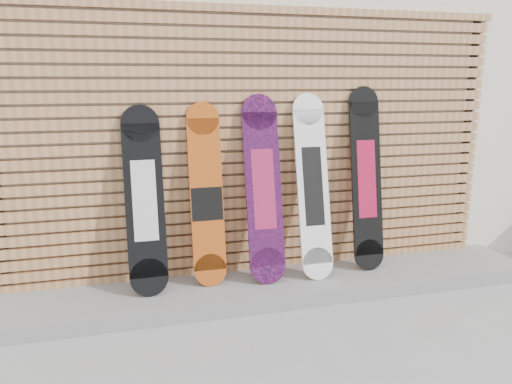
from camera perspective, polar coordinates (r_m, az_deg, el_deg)
ground at (r=3.68m, az=6.89°, el=-15.37°), size 80.00×80.00×0.00m
building at (r=6.73m, az=-0.08°, el=13.33°), size 12.00×5.00×3.60m
concrete_step at (r=4.18m, az=1.43°, el=-10.76°), size 4.60×0.70×0.12m
slat_wall at (r=4.15m, az=0.37°, el=5.54°), size 4.26×0.08×2.29m
snowboard_0 at (r=3.87m, az=-12.62°, el=-0.96°), size 0.29×0.35×1.43m
snowboard_1 at (r=3.95m, az=-5.68°, el=-0.47°), size 0.26×0.28×1.44m
snowboard_2 at (r=4.01m, az=0.86°, el=0.34°), size 0.29×0.36×1.50m
snowboard_3 at (r=4.13m, az=6.50°, el=0.66°), size 0.27×0.38×1.50m
snowboard_4 at (r=4.37m, az=12.49°, el=1.46°), size 0.27×0.30×1.56m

